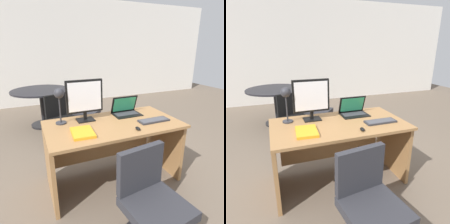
{
  "view_description": "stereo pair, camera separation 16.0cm",
  "coord_description": "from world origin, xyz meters",
  "views": [
    {
      "loc": [
        -0.86,
        -1.93,
        1.59
      ],
      "look_at": [
        0.0,
        0.04,
        0.87
      ],
      "focal_mm": 32.09,
      "sensor_mm": 36.0,
      "label": 1
    },
    {
      "loc": [
        -0.71,
        -1.99,
        1.59
      ],
      "look_at": [
        0.0,
        0.04,
        0.87
      ],
      "focal_mm": 32.09,
      "sensor_mm": 36.0,
      "label": 2
    }
  ],
  "objects": [
    {
      "name": "office_chair",
      "position": [
        -0.05,
        -0.88,
        0.33
      ],
      "size": [
        0.56,
        0.56,
        0.82
      ],
      "color": "black",
      "rests_on": "ground"
    },
    {
      "name": "book",
      "position": [
        -0.4,
        -0.14,
        0.77
      ],
      "size": [
        0.23,
        0.31,
        0.03
      ],
      "color": "orange",
      "rests_on": "desk"
    },
    {
      "name": "meeting_chair_near",
      "position": [
        -0.36,
        1.34,
        0.32
      ],
      "size": [
        0.57,
        0.58,
        0.8
      ],
      "color": "black",
      "rests_on": "ground"
    },
    {
      "name": "keyboard",
      "position": [
        0.45,
        -0.13,
        0.76
      ],
      "size": [
        0.36,
        0.14,
        0.02
      ],
      "color": "#2D2D33",
      "rests_on": "desk"
    },
    {
      "name": "laptop",
      "position": [
        0.27,
        0.24,
        0.82
      ],
      "size": [
        0.34,
        0.25,
        0.23
      ],
      "color": "black",
      "rests_on": "desk"
    },
    {
      "name": "back_wall",
      "position": [
        0.0,
        3.88,
        1.4
      ],
      "size": [
        10.0,
        0.1,
        2.8
      ],
      "primitive_type": "cube",
      "color": "silver",
      "rests_on": "ground"
    },
    {
      "name": "desk",
      "position": [
        0.0,
        0.05,
        0.52
      ],
      "size": [
        1.51,
        0.81,
        0.75
      ],
      "color": "#9E7042",
      "rests_on": "ground"
    },
    {
      "name": "monitor",
      "position": [
        -0.27,
        0.21,
        1.03
      ],
      "size": [
        0.42,
        0.16,
        0.48
      ],
      "color": "black",
      "rests_on": "desk"
    },
    {
      "name": "meeting_table",
      "position": [
        -0.61,
        2.2,
        0.57
      ],
      "size": [
        1.13,
        1.13,
        0.76
      ],
      "color": "black",
      "rests_on": "ground"
    },
    {
      "name": "mouse",
      "position": [
        0.15,
        -0.28,
        0.77
      ],
      "size": [
        0.04,
        0.07,
        0.03
      ],
      "color": "black",
      "rests_on": "desk"
    },
    {
      "name": "desk_lamp",
      "position": [
        -0.55,
        0.2,
        1.05
      ],
      "size": [
        0.12,
        0.15,
        0.41
      ],
      "color": "#2D2D33",
      "rests_on": "desk"
    },
    {
      "name": "ground",
      "position": [
        0.0,
        1.5,
        0.0
      ],
      "size": [
        12.0,
        12.0,
        0.0
      ],
      "primitive_type": "plane",
      "color": "#6B5B4C"
    },
    {
      "name": "meeting_chair_far",
      "position": [
        0.09,
        1.64,
        0.33
      ],
      "size": [
        0.65,
        0.65,
        0.84
      ],
      "color": "black",
      "rests_on": "ground"
    }
  ]
}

